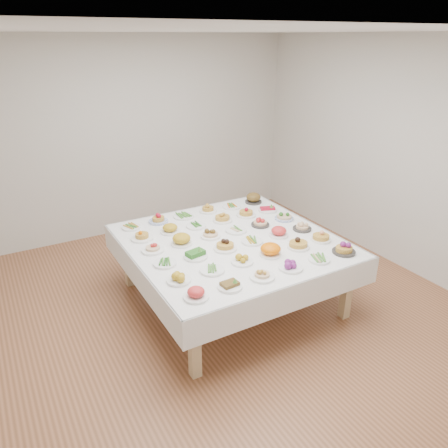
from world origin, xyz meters
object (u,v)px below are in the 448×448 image
dish_0 (196,293)px  dish_35 (253,198)px  display_table (231,246)px  dish_18 (153,246)px

dish_0 → dish_35: bearing=44.9°
display_table → dish_35: bearing=44.9°
dish_0 → dish_18: bearing=89.9°
display_table → dish_0: 1.17m
dish_35 → dish_0: bearing=-135.1°
display_table → dish_0: (-0.82, -0.82, 0.12)m
dish_18 → dish_0: bearing=-90.1°
display_table → dish_18: (-0.82, 0.17, 0.12)m
dish_18 → display_table: bearing=-11.5°
dish_0 → dish_18: 0.99m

